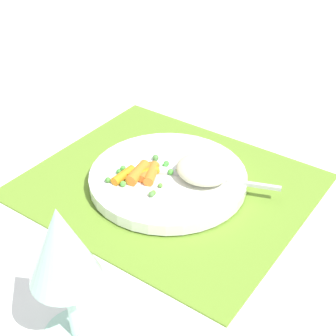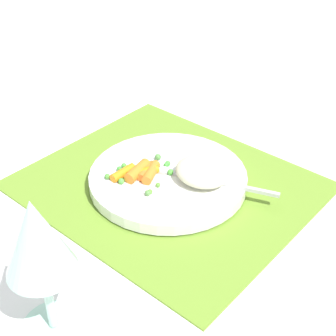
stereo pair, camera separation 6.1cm
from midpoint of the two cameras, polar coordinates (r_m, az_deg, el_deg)
ground_plane at (r=0.78m, az=-2.24°, el=-2.13°), size 2.40×2.40×0.00m
placemat at (r=0.77m, az=-2.24°, el=-1.96°), size 0.41×0.36×0.01m
plate at (r=0.77m, az=-2.26°, el=-1.23°), size 0.24×0.24×0.02m
rice_mound at (r=0.74m, az=1.69°, el=-0.22°), size 0.08×0.07×0.03m
carrot_portion at (r=0.75m, az=-5.41°, el=-0.68°), size 0.06×0.07×0.02m
pea_scatter at (r=0.76m, az=-4.64°, el=-0.68°), size 0.08×0.10×0.01m
fork at (r=0.75m, az=0.69°, el=-0.95°), size 0.20×0.09×0.01m
wine_glass at (r=0.50m, az=-15.38°, el=-9.13°), size 0.07×0.07×0.18m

